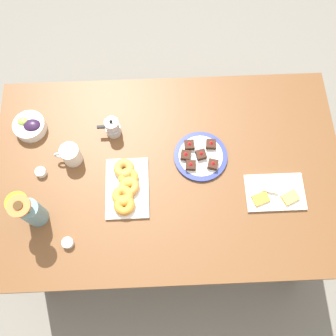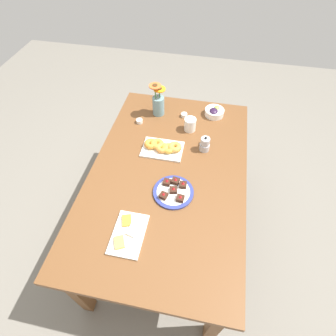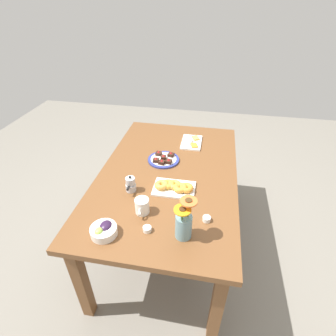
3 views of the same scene
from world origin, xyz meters
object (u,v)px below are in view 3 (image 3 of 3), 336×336
(croissant_platter, at_px, (174,187))
(flower_vase, at_px, (184,224))
(dessert_plate, at_px, (164,159))
(coffee_mug, at_px, (142,206))
(jam_cup_honey, at_px, (147,229))
(cheese_platter, at_px, (192,142))
(jam_cup_berry, at_px, (207,219))
(grape_bowl, at_px, (104,230))
(moka_pot, at_px, (131,185))
(dining_table, at_px, (168,182))

(croissant_platter, height_order, flower_vase, flower_vase)
(dessert_plate, bearing_deg, flower_vase, 19.33)
(coffee_mug, distance_m, jam_cup_honey, 0.16)
(cheese_platter, bearing_deg, jam_cup_honey, -7.61)
(coffee_mug, height_order, jam_cup_berry, coffee_mug)
(grape_bowl, xyz_separation_m, jam_cup_honey, (-0.06, 0.23, -0.01))
(grape_bowl, height_order, flower_vase, flower_vase)
(cheese_platter, distance_m, jam_cup_honey, 1.05)
(coffee_mug, relative_size, grape_bowl, 0.82)
(grape_bowl, xyz_separation_m, dessert_plate, (-0.79, 0.18, -0.02))
(coffee_mug, bearing_deg, flower_vase, 62.83)
(grape_bowl, height_order, dessert_plate, grape_bowl)
(dessert_plate, height_order, moka_pot, moka_pot)
(dining_table, distance_m, coffee_mug, 0.46)
(cheese_platter, height_order, croissant_platter, croissant_platter)
(dining_table, xyz_separation_m, dessert_plate, (-0.15, -0.06, 0.10))
(cheese_platter, distance_m, jam_cup_berry, 0.92)
(coffee_mug, relative_size, jam_cup_berry, 2.52)
(jam_cup_berry, relative_size, moka_pot, 0.40)
(grape_bowl, distance_m, jam_cup_honey, 0.24)
(flower_vase, bearing_deg, croissant_platter, -163.46)
(moka_pot, bearing_deg, grape_bowl, -5.09)
(grape_bowl, bearing_deg, dessert_plate, 167.28)
(dining_table, bearing_deg, jam_cup_berry, 35.42)
(grape_bowl, height_order, croissant_platter, grape_bowl)
(jam_cup_honey, bearing_deg, jam_cup_berry, 113.17)
(croissant_platter, bearing_deg, coffee_mug, -32.24)
(coffee_mug, xyz_separation_m, flower_vase, (0.14, 0.27, 0.04))
(flower_vase, relative_size, moka_pot, 2.18)
(coffee_mug, relative_size, dessert_plate, 0.49)
(jam_cup_berry, bearing_deg, coffee_mug, -90.17)
(grape_bowl, relative_size, cheese_platter, 0.57)
(moka_pot, bearing_deg, flower_vase, 50.77)
(grape_bowl, height_order, jam_cup_honey, grape_bowl)
(croissant_platter, xyz_separation_m, jam_cup_honey, (0.38, -0.09, -0.01))
(dining_table, xyz_separation_m, grape_bowl, (0.64, -0.24, 0.12))
(coffee_mug, distance_m, moka_pot, 0.23)
(cheese_platter, distance_m, flower_vase, 1.05)
(dining_table, relative_size, croissant_platter, 5.63)
(dining_table, xyz_separation_m, croissant_platter, (0.19, 0.08, 0.11))
(croissant_platter, distance_m, jam_cup_honey, 0.40)
(croissant_platter, bearing_deg, dining_table, -158.03)
(cheese_platter, height_order, moka_pot, moka_pot)
(dining_table, xyz_separation_m, jam_cup_berry, (0.44, 0.31, 0.10))
(croissant_platter, relative_size, jam_cup_honey, 5.92)
(croissant_platter, relative_size, moka_pot, 2.39)
(dessert_plate, relative_size, flower_vase, 0.95)
(grape_bowl, relative_size, croissant_platter, 0.52)
(cheese_platter, relative_size, croissant_platter, 0.92)
(grape_bowl, bearing_deg, moka_pot, 174.91)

